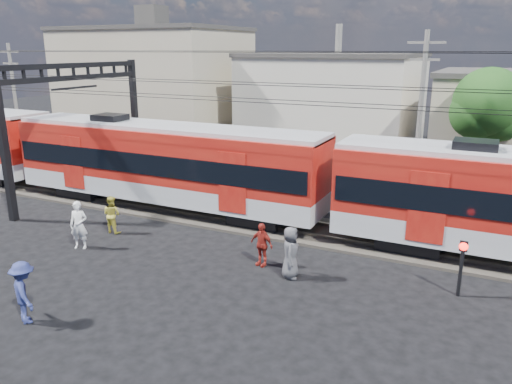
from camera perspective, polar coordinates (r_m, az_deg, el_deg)
ground at (r=16.57m, az=-13.09°, el=-11.76°), size 120.00×120.00×0.00m
track_bed at (r=22.74m, az=-0.49°, el=-3.33°), size 70.00×3.40×0.12m
rail_near at (r=22.07m, az=-1.36°, el=-3.62°), size 70.00×0.12×0.12m
rail_far at (r=23.34m, az=0.32°, el=-2.51°), size 70.00×0.12×0.12m
commuter_train at (r=24.33m, az=-9.97°, el=3.45°), size 50.30×3.08×4.17m
catenary at (r=26.56m, az=-17.77°, el=9.97°), size 70.00×9.30×7.52m
building_west at (r=44.18m, az=-11.41°, el=11.93°), size 14.28×10.20×9.30m
building_midwest at (r=40.12m, az=9.13°, el=10.22°), size 12.24×12.24×7.30m
utility_pole_mid at (r=26.64m, az=18.26°, el=8.64°), size 1.80×0.24×8.50m
utility_pole_west at (r=40.50m, az=-25.85°, el=9.78°), size 1.80×0.24×8.00m
tree_near at (r=29.47m, az=25.34°, el=8.80°), size 3.82×3.64×6.72m
pedestrian_a at (r=20.79m, az=-19.59°, el=-3.58°), size 0.82×0.68×1.92m
pedestrian_b at (r=22.17m, az=-16.15°, el=-2.47°), size 0.79×0.62×1.62m
pedestrian_c at (r=15.95m, az=-24.99°, el=-10.35°), size 1.38×1.17×1.85m
pedestrian_d at (r=18.11m, az=0.63°, el=-6.00°), size 1.01×0.59×1.62m
pedestrian_e at (r=17.19m, az=3.97°, el=-6.91°), size 0.81×1.02×1.84m
crossing_signal at (r=17.03m, az=22.50°, el=-7.02°), size 0.27×0.27×1.87m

